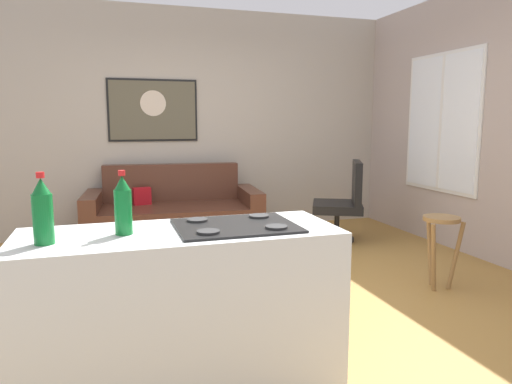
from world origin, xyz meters
TOP-DOWN VIEW (x-y plane):
  - ground at (0.00, 0.00)m, footprint 6.40×6.40m
  - back_wall at (0.00, 2.42)m, footprint 6.40×0.05m
  - right_wall at (2.62, 0.30)m, footprint 0.05×6.40m
  - couch at (-0.33, 1.86)m, footprint 2.05×1.07m
  - coffee_table at (-0.32, 0.56)m, footprint 1.04×0.62m
  - armchair at (1.60, 1.29)m, footprint 0.77×0.78m
  - bar_stool at (1.61, -0.39)m, footprint 0.35×0.34m
  - kitchen_counter at (-0.71, -1.35)m, footprint 1.56×0.60m
  - soda_bottle at (-1.32, -1.42)m, footprint 0.09×0.09m
  - soda_bottle_2 at (-0.98, -1.34)m, footprint 0.08×0.08m
  - wall_painting at (-0.48, 2.38)m, footprint 1.09×0.03m
  - window at (2.59, 0.90)m, footprint 0.03×1.21m

SIDE VIEW (x-z plane):
  - ground at x=0.00m, z-range -0.04..0.00m
  - couch at x=-0.33m, z-range -0.15..0.74m
  - coffee_table at x=-0.32m, z-range 0.17..0.58m
  - kitchen_counter at x=-0.71m, z-range -0.01..0.90m
  - armchair at x=1.60m, z-range -0.01..0.95m
  - bar_stool at x=1.61m, z-range 0.16..0.79m
  - soda_bottle_2 at x=-0.98m, z-range 0.87..1.17m
  - soda_bottle at x=-1.32m, z-range 0.87..1.18m
  - window at x=2.59m, z-range 0.61..2.17m
  - back_wall at x=0.00m, z-range 0.00..2.80m
  - right_wall at x=2.62m, z-range 0.00..2.80m
  - wall_painting at x=-0.48m, z-range 1.17..1.92m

